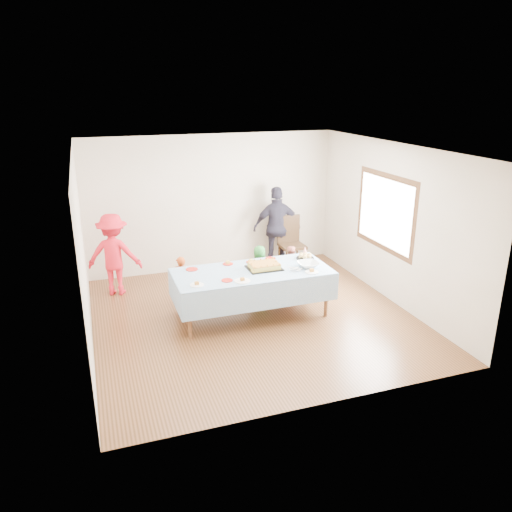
# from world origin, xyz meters

# --- Properties ---
(ground) EXTENTS (5.00, 5.00, 0.00)m
(ground) POSITION_xyz_m (0.00, 0.00, 0.00)
(ground) COLOR #482D14
(ground) RESTS_ON ground
(room_walls) EXTENTS (5.04, 5.04, 2.72)m
(room_walls) POSITION_xyz_m (0.05, 0.00, 1.77)
(room_walls) COLOR #C0B49D
(room_walls) RESTS_ON ground
(party_table) EXTENTS (2.50, 1.10, 0.78)m
(party_table) POSITION_xyz_m (0.01, 0.05, 0.72)
(party_table) COLOR #54341D
(party_table) RESTS_ON ground
(birthday_cake) EXTENTS (0.54, 0.42, 0.10)m
(birthday_cake) POSITION_xyz_m (0.22, 0.08, 0.83)
(birthday_cake) COLOR black
(birthday_cake) RESTS_ON party_table
(rolls_tray) EXTENTS (0.30, 0.30, 0.09)m
(rolls_tray) POSITION_xyz_m (1.04, 0.31, 0.82)
(rolls_tray) COLOR black
(rolls_tray) RESTS_ON party_table
(punch_bowl) EXTENTS (0.34, 0.34, 0.08)m
(punch_bowl) POSITION_xyz_m (0.92, -0.08, 0.82)
(punch_bowl) COLOR silver
(punch_bowl) RESTS_ON party_table
(party_hat) EXTENTS (0.10, 0.10, 0.16)m
(party_hat) POSITION_xyz_m (1.11, 0.47, 0.86)
(party_hat) COLOR white
(party_hat) RESTS_ON party_table
(fork_pile) EXTENTS (0.24, 0.18, 0.07)m
(fork_pile) POSITION_xyz_m (0.66, -0.18, 0.81)
(fork_pile) COLOR white
(fork_pile) RESTS_ON party_table
(plate_red_far_a) EXTENTS (0.19, 0.19, 0.01)m
(plate_red_far_a) POSITION_xyz_m (-0.89, 0.42, 0.79)
(plate_red_far_a) COLOR red
(plate_red_far_a) RESTS_ON party_table
(plate_red_far_b) EXTENTS (0.17, 0.17, 0.01)m
(plate_red_far_b) POSITION_xyz_m (-0.28, 0.47, 0.79)
(plate_red_far_b) COLOR red
(plate_red_far_b) RESTS_ON party_table
(plate_red_far_c) EXTENTS (0.17, 0.17, 0.01)m
(plate_red_far_c) POSITION_xyz_m (0.12, 0.43, 0.79)
(plate_red_far_c) COLOR red
(plate_red_far_c) RESTS_ON party_table
(plate_red_far_d) EXTENTS (0.18, 0.18, 0.01)m
(plate_red_far_d) POSITION_xyz_m (0.48, 0.49, 0.79)
(plate_red_far_d) COLOR red
(plate_red_far_d) RESTS_ON party_table
(plate_red_near) EXTENTS (0.17, 0.17, 0.01)m
(plate_red_near) POSITION_xyz_m (-0.49, -0.23, 0.79)
(plate_red_near) COLOR red
(plate_red_near) RESTS_ON party_table
(plate_white_left) EXTENTS (0.21, 0.21, 0.01)m
(plate_white_left) POSITION_xyz_m (-0.96, -0.26, 0.79)
(plate_white_left) COLOR white
(plate_white_left) RESTS_ON party_table
(plate_white_mid) EXTENTS (0.25, 0.25, 0.01)m
(plate_white_mid) POSITION_xyz_m (-0.28, -0.32, 0.79)
(plate_white_mid) COLOR white
(plate_white_mid) RESTS_ON party_table
(plate_white_right) EXTENTS (0.21, 0.21, 0.01)m
(plate_white_right) POSITION_xyz_m (0.88, -0.32, 0.79)
(plate_white_right) COLOR white
(plate_white_right) RESTS_ON party_table
(dining_chair) EXTENTS (0.47, 0.47, 1.09)m
(dining_chair) POSITION_xyz_m (1.45, 1.90, 0.61)
(dining_chair) COLOR black
(dining_chair) RESTS_ON ground
(toddler_left) EXTENTS (0.33, 0.24, 0.85)m
(toddler_left) POSITION_xyz_m (-0.99, 0.90, 0.43)
(toddler_left) COLOR #B64516
(toddler_left) RESTS_ON ground
(toddler_mid) EXTENTS (0.46, 0.33, 0.87)m
(toddler_mid) POSITION_xyz_m (0.45, 0.94, 0.44)
(toddler_mid) COLOR #27762C
(toddler_mid) RESTS_ON ground
(toddler_right) EXTENTS (0.42, 0.34, 0.81)m
(toddler_right) POSITION_xyz_m (1.03, 0.94, 0.41)
(toddler_right) COLOR #D07161
(toddler_right) RESTS_ON ground
(adult_left) EXTENTS (1.07, 0.80, 1.48)m
(adult_left) POSITION_xyz_m (-2.01, 1.72, 0.74)
(adult_left) COLOR red
(adult_left) RESTS_ON ground
(adult_right) EXTENTS (1.03, 0.54, 1.67)m
(adult_right) POSITION_xyz_m (1.24, 2.12, 0.83)
(adult_right) COLOR #282634
(adult_right) RESTS_ON ground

